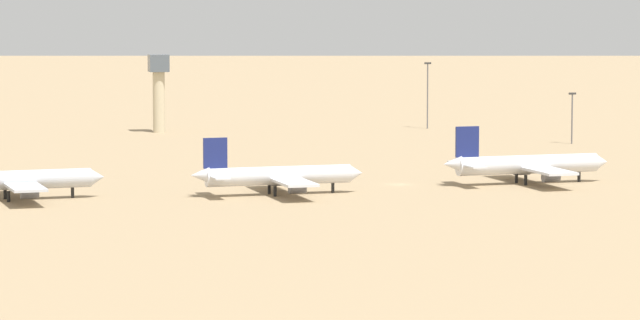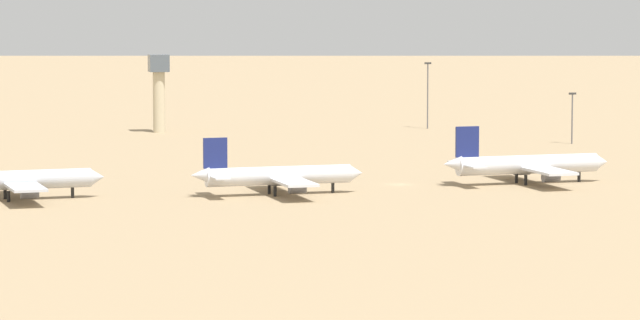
% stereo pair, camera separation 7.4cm
% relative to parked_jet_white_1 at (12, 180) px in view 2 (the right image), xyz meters
% --- Properties ---
extents(ground, '(4000.00, 4000.00, 0.00)m').
position_rel_parked_jet_white_1_xyz_m(ground, '(74.90, 9.11, -3.63)').
color(ground, '#9E8460').
extents(parked_jet_white_1, '(33.57, 28.39, 11.08)m').
position_rel_parked_jet_white_1_xyz_m(parked_jet_white_1, '(0.00, 0.00, 0.00)').
color(parked_jet_white_1, silver).
rests_on(parked_jet_white_1, ground).
extents(parked_jet_navy_2, '(33.05, 27.84, 10.91)m').
position_rel_parked_jet_white_1_xyz_m(parked_jet_navy_2, '(48.19, -2.55, -0.06)').
color(parked_jet_navy_2, silver).
rests_on(parked_jet_navy_2, ground).
extents(parked_jet_navy_3, '(35.07, 29.59, 11.58)m').
position_rel_parked_jet_white_1_xyz_m(parked_jet_navy_3, '(99.23, 4.71, 0.16)').
color(parked_jet_navy_3, silver).
rests_on(parked_jet_navy_3, ground).
extents(control_tower, '(5.20, 5.20, 20.72)m').
position_rel_parked_jet_white_1_xyz_m(control_tower, '(45.46, 143.31, 8.87)').
color(control_tower, '#C6B793').
rests_on(control_tower, ground).
extents(light_pole_west, '(1.80, 0.50, 18.14)m').
position_rel_parked_jet_white_1_xyz_m(light_pole_west, '(118.70, 139.72, 6.68)').
color(light_pole_west, '#59595E').
rests_on(light_pole_west, ground).
extents(light_pole_mid, '(1.80, 0.50, 12.65)m').
position_rel_parked_jet_white_1_xyz_m(light_pole_mid, '(140.15, 86.54, 3.85)').
color(light_pole_mid, '#59595E').
rests_on(light_pole_mid, ground).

